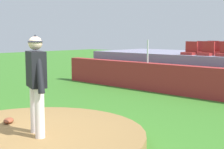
{
  "coord_description": "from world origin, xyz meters",
  "views": [
    {
      "loc": [
        5.18,
        -3.27,
        2.06
      ],
      "look_at": [
        0.0,
        2.28,
        1.14
      ],
      "focal_mm": 52.28,
      "sensor_mm": 36.0,
      "label": 1
    }
  ],
  "objects_px": {
    "fielding_glove": "(9,121)",
    "stadium_chair_4": "(201,50)",
    "stadium_chair_8": "(212,49)",
    "stadium_chair_1": "(207,51)",
    "stadium_chair_0": "(190,51)",
    "stadium_chair_5": "(218,50)",
    "pitcher": "(36,78)"
  },
  "relations": [
    {
      "from": "pitcher",
      "to": "stadium_chair_0",
      "type": "xyz_separation_m",
      "value": [
        -1.27,
        7.67,
        0.18
      ]
    },
    {
      "from": "stadium_chair_4",
      "to": "stadium_chair_8",
      "type": "relative_size",
      "value": 1.0
    },
    {
      "from": "stadium_chair_0",
      "to": "stadium_chair_8",
      "type": "xyz_separation_m",
      "value": [
        -0.02,
        1.82,
        0.0
      ]
    },
    {
      "from": "fielding_glove",
      "to": "stadium_chair_4",
      "type": "height_order",
      "value": "stadium_chair_4"
    },
    {
      "from": "pitcher",
      "to": "fielding_glove",
      "type": "height_order",
      "value": "pitcher"
    },
    {
      "from": "fielding_glove",
      "to": "stadium_chair_1",
      "type": "height_order",
      "value": "stadium_chair_1"
    },
    {
      "from": "stadium_chair_1",
      "to": "stadium_chair_4",
      "type": "bearing_deg",
      "value": -52.61
    },
    {
      "from": "stadium_chair_5",
      "to": "stadium_chair_8",
      "type": "relative_size",
      "value": 1.0
    },
    {
      "from": "stadium_chair_0",
      "to": "stadium_chair_5",
      "type": "distance_m",
      "value": 1.14
    },
    {
      "from": "fielding_glove",
      "to": "stadium_chair_8",
      "type": "distance_m",
      "value": 9.51
    },
    {
      "from": "fielding_glove",
      "to": "stadium_chair_1",
      "type": "bearing_deg",
      "value": 127.69
    },
    {
      "from": "stadium_chair_0",
      "to": "fielding_glove",
      "type": "bearing_deg",
      "value": 91.06
    },
    {
      "from": "stadium_chair_0",
      "to": "stadium_chair_5",
      "type": "relative_size",
      "value": 1.0
    },
    {
      "from": "stadium_chair_1",
      "to": "stadium_chair_4",
      "type": "relative_size",
      "value": 1.0
    },
    {
      "from": "fielding_glove",
      "to": "stadium_chair_8",
      "type": "height_order",
      "value": "stadium_chair_8"
    },
    {
      "from": "pitcher",
      "to": "stadium_chair_1",
      "type": "relative_size",
      "value": 3.66
    },
    {
      "from": "fielding_glove",
      "to": "stadium_chair_4",
      "type": "distance_m",
      "value": 8.61
    },
    {
      "from": "stadium_chair_5",
      "to": "stadium_chair_1",
      "type": "bearing_deg",
      "value": 90.24
    },
    {
      "from": "pitcher",
      "to": "fielding_glove",
      "type": "relative_size",
      "value": 6.1
    },
    {
      "from": "stadium_chair_0",
      "to": "stadium_chair_5",
      "type": "xyz_separation_m",
      "value": [
        0.66,
        0.93,
        0.0
      ]
    },
    {
      "from": "pitcher",
      "to": "stadium_chair_8",
      "type": "height_order",
      "value": "pitcher"
    },
    {
      "from": "stadium_chair_4",
      "to": "stadium_chair_0",
      "type": "bearing_deg",
      "value": 90.71
    },
    {
      "from": "pitcher",
      "to": "stadium_chair_5",
      "type": "height_order",
      "value": "pitcher"
    },
    {
      "from": "stadium_chair_4",
      "to": "stadium_chair_8",
      "type": "bearing_deg",
      "value": -89.57
    },
    {
      "from": "stadium_chair_4",
      "to": "stadium_chair_1",
      "type": "bearing_deg",
      "value": 127.39
    },
    {
      "from": "pitcher",
      "to": "stadium_chair_0",
      "type": "height_order",
      "value": "pitcher"
    },
    {
      "from": "stadium_chair_0",
      "to": "stadium_chair_4",
      "type": "relative_size",
      "value": 1.0
    },
    {
      "from": "stadium_chair_5",
      "to": "pitcher",
      "type": "bearing_deg",
      "value": 94.04
    },
    {
      "from": "fielding_glove",
      "to": "stadium_chair_5",
      "type": "height_order",
      "value": "stadium_chair_5"
    },
    {
      "from": "fielding_glove",
      "to": "stadium_chair_0",
      "type": "relative_size",
      "value": 0.6
    },
    {
      "from": "stadium_chair_4",
      "to": "stadium_chair_5",
      "type": "height_order",
      "value": "same"
    },
    {
      "from": "stadium_chair_4",
      "to": "stadium_chair_5",
      "type": "xyz_separation_m",
      "value": [
        0.67,
        0.03,
        0.0
      ]
    }
  ]
}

